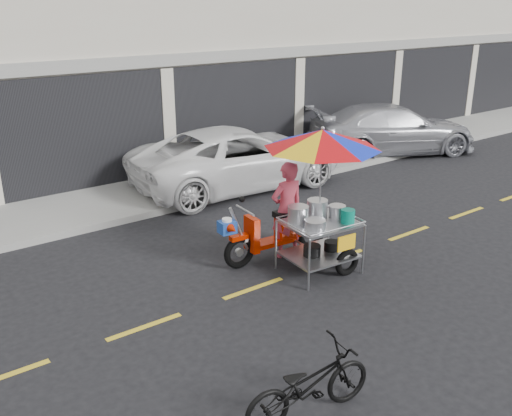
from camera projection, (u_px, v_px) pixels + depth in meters
ground at (339, 258)px, 10.65m from camera, size 90.00×90.00×0.00m
sidewalk at (190, 183)px, 14.77m from camera, size 45.00×3.00×0.15m
shophouse_block at (180, 10)px, 18.75m from camera, size 36.00×8.11×10.40m
centerline at (339, 258)px, 10.65m from camera, size 42.00×0.10×0.01m
white_pickup at (238, 158)px, 14.49m from camera, size 5.70×2.92×1.54m
silver_pickup at (392, 129)px, 17.69m from camera, size 5.67×3.97×1.53m
near_bicycle at (308, 384)px, 6.47m from camera, size 1.72×0.79×0.87m
food_vendor_rig at (308, 179)px, 9.86m from camera, size 2.57×2.20×2.59m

